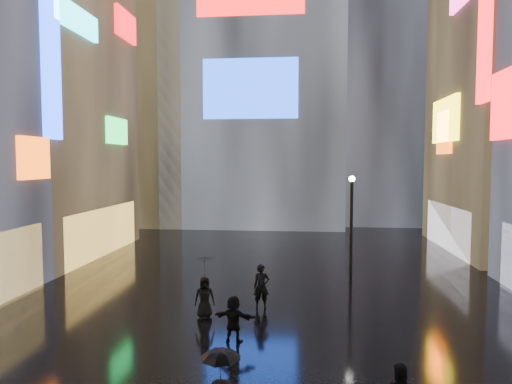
# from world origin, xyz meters

# --- Properties ---
(ground) EXTENTS (140.00, 140.00, 0.00)m
(ground) POSITION_xyz_m (0.00, 20.00, 0.00)
(ground) COLOR black
(ground) RESTS_ON ground
(building_left_far) EXTENTS (10.28, 12.00, 22.00)m
(building_left_far) POSITION_xyz_m (-15.98, 26.00, 10.98)
(building_left_far) COLOR black
(building_left_far) RESTS_ON ground
(tower_main) EXTENTS (16.00, 14.20, 42.00)m
(tower_main) POSITION_xyz_m (-3.00, 43.97, 21.01)
(tower_main) COLOR black
(tower_main) RESTS_ON ground
(tower_flank_right) EXTENTS (12.00, 12.00, 34.00)m
(tower_flank_right) POSITION_xyz_m (9.00, 46.00, 17.00)
(tower_flank_right) COLOR black
(tower_flank_right) RESTS_ON ground
(tower_flank_left) EXTENTS (10.00, 10.00, 26.00)m
(tower_flank_left) POSITION_xyz_m (-14.00, 42.00, 13.00)
(tower_flank_left) COLOR black
(tower_flank_left) RESTS_ON ground
(lamp_far) EXTENTS (0.30, 0.30, 5.20)m
(lamp_far) POSITION_xyz_m (3.80, 21.27, 2.94)
(lamp_far) COLOR black
(lamp_far) RESTS_ON ground
(pedestrian_4) EXTENTS (0.87, 0.69, 1.56)m
(pedestrian_4) POSITION_xyz_m (-2.27, 15.16, 0.78)
(pedestrian_4) COLOR black
(pedestrian_4) RESTS_ON ground
(pedestrian_5) EXTENTS (1.48, 0.70, 1.53)m
(pedestrian_5) POSITION_xyz_m (-0.83, 12.98, 0.77)
(pedestrian_5) COLOR black
(pedestrian_5) RESTS_ON ground
(pedestrian_6) EXTENTS (0.73, 0.57, 1.78)m
(pedestrian_6) POSITION_xyz_m (-0.24, 16.49, 0.89)
(pedestrian_6) COLOR black
(pedestrian_6) RESTS_ON ground
(umbrella_1) EXTENTS (0.92, 0.92, 0.65)m
(umbrella_1) POSITION_xyz_m (-0.17, 6.92, 2.04)
(umbrella_1) COLOR black
(umbrella_1) RESTS_ON pedestrian_2
(umbrella_2) EXTENTS (1.23, 1.23, 0.79)m
(umbrella_2) POSITION_xyz_m (-2.27, 15.16, 1.96)
(umbrella_2) COLOR black
(umbrella_2) RESTS_ON pedestrian_4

